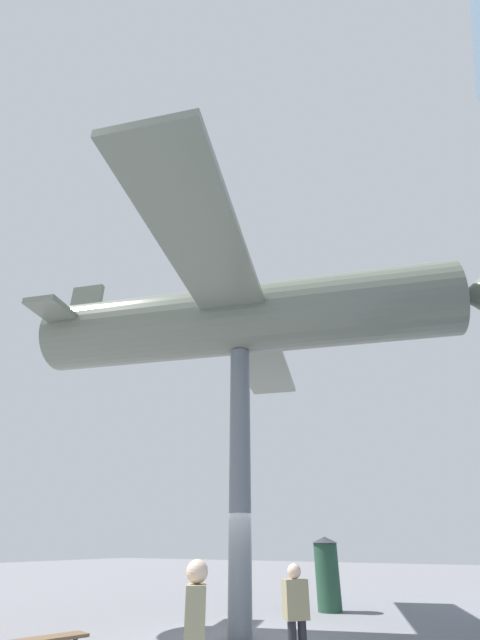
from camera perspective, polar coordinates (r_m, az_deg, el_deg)
name	(u,v)px	position (r m, az deg, el deg)	size (l,w,h in m)	color
ground_plane	(240,639)	(11.65, 0.00, -36.76)	(80.00, 80.00, 0.00)	slate
support_pylon_central	(240,475)	(11.60, 0.00, -19.93)	(0.55, 0.55, 6.81)	slate
suspended_airplane	(250,319)	(12.91, 1.38, 0.17)	(14.05, 13.72, 2.96)	slate
visitor_person	(296,610)	(8.56, 7.48, -34.00)	(0.44, 0.43, 1.55)	#232328
visitor_second	(195,634)	(5.86, -6.06, -36.19)	(0.46, 0.40, 1.70)	#2D3D56
info_kiosk	(327,572)	(15.76, 11.54, -30.06)	(0.85, 0.85, 2.04)	#234733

